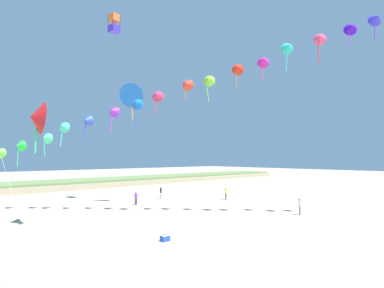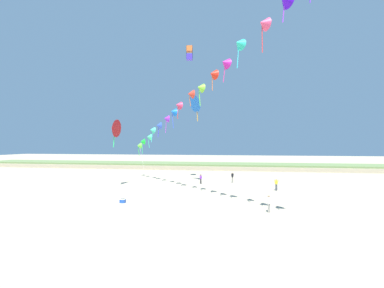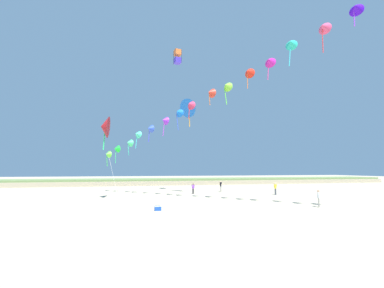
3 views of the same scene
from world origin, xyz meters
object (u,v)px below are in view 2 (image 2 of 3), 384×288
large_kite_low_lead (189,53)px  large_kite_mid_trail (114,128)px  large_kite_high_solo (197,103)px  person_mid_center (232,177)px  person_far_left (269,202)px  beach_cooler (123,201)px  person_near_left (201,178)px  person_near_right (276,183)px

large_kite_low_lead → large_kite_mid_trail: large_kite_low_lead is taller
large_kite_low_lead → large_kite_high_solo: 8.88m
large_kite_mid_trail → large_kite_high_solo: large_kite_high_solo is taller
person_mid_center → large_kite_mid_trail: (-16.96, -6.93, 7.56)m
person_far_left → large_kite_mid_trail: 24.19m
person_mid_center → large_kite_mid_trail: 19.81m
person_mid_center → person_far_left: 17.95m
person_far_left → beach_cooler: person_far_left is taller
large_kite_high_solo → large_kite_low_lead: bearing=131.2°
person_near_left → person_mid_center: person_mid_center is taller
large_kite_mid_trail → person_near_left: bearing=22.8°
person_far_left → large_kite_low_lead: large_kite_low_lead is taller
person_mid_center → large_kite_high_solo: 13.08m
person_near_left → large_kite_high_solo: 11.86m
large_kite_low_lead → beach_cooler: size_ratio=3.82×
large_kite_high_solo → beach_cooler: size_ratio=7.54×
person_near_right → person_mid_center: person_mid_center is taller
person_near_left → person_near_right: bearing=-21.7°
beach_cooler → large_kite_mid_trail: bearing=120.8°
person_near_left → person_mid_center: size_ratio=0.87×
person_near_left → person_near_right: person_near_right is taller
large_kite_low_lead → large_kite_high_solo: (1.53, -1.75, -8.57)m
person_mid_center → large_kite_high_solo: bearing=-161.3°
large_kite_high_solo → beach_cooler: (-5.99, -14.26, -12.49)m
large_kite_mid_trail → beach_cooler: size_ratio=7.08×
person_mid_center → person_near_left: bearing=-159.3°
person_near_left → large_kite_low_lead: bearing=140.3°
person_near_right → beach_cooler: 20.00m
person_near_right → large_kite_mid_trail: (-22.80, -0.78, 7.57)m
person_near_right → large_kite_high_solo: (-11.33, 4.29, 11.74)m
person_far_left → large_kite_low_lead: size_ratio=0.74×
person_mid_center → person_far_left: person_mid_center is taller
person_near_left → large_kite_low_lead: large_kite_low_lead is taller
beach_cooler → large_kite_high_solo: bearing=67.2°
person_near_right → person_mid_center: size_ratio=0.98×
large_kite_mid_trail → beach_cooler: 13.56m
large_kite_low_lead → person_mid_center: bearing=0.8°
large_kite_low_lead → large_kite_mid_trail: size_ratio=0.54×
person_near_left → beach_cooler: (-6.57, -14.26, -0.65)m
person_far_left → beach_cooler: (-14.83, 1.52, -0.72)m
person_near_right → large_kite_low_lead: large_kite_low_lead is taller
person_near_left → beach_cooler: bearing=-114.7°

